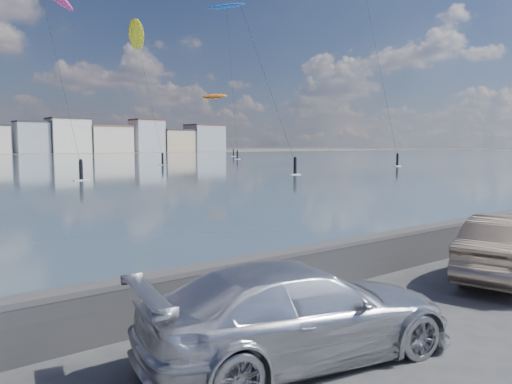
% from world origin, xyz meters
% --- Properties ---
extents(ground, '(700.00, 700.00, 0.00)m').
position_xyz_m(ground, '(0.00, 0.00, 0.00)').
color(ground, '#333335').
rests_on(ground, ground).
extents(seawall, '(400.00, 0.36, 1.08)m').
position_xyz_m(seawall, '(0.00, 2.70, 0.58)').
color(seawall, '#28282B').
rests_on(seawall, ground).
extents(car_silver, '(5.45, 3.06, 1.49)m').
position_xyz_m(car_silver, '(-1.11, 0.21, 0.75)').
color(car_silver, silver).
rests_on(car_silver, ground).
extents(kitesurfer_1, '(5.07, 17.68, 18.51)m').
position_xyz_m(kitesurfer_1, '(74.62, 117.76, 17.02)').
color(kitesurfer_1, orange).
rests_on(kitesurfer_1, ground).
extents(kitesurfer_2, '(8.32, 13.93, 36.33)m').
position_xyz_m(kitesurfer_2, '(62.23, 93.50, 35.00)').
color(kitesurfer_2, blue).
rests_on(kitesurfer_2, ground).
extents(kitesurfer_15, '(6.27, 13.57, 24.12)m').
position_xyz_m(kitesurfer_15, '(31.04, 75.23, 21.49)').
color(kitesurfer_15, yellow).
rests_on(kitesurfer_15, ground).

